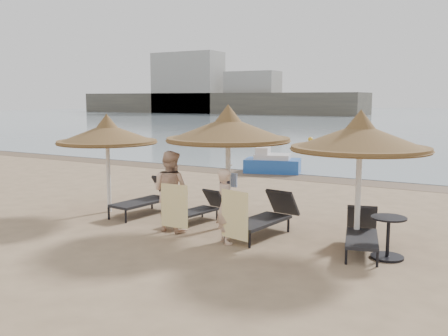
# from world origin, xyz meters

# --- Properties ---
(ground) EXTENTS (160.00, 160.00, 0.00)m
(ground) POSITION_xyz_m (0.00, 0.00, 0.00)
(ground) COLOR #9C7F5F
(ground) RESTS_ON ground
(wet_sand_strip) EXTENTS (200.00, 1.60, 0.01)m
(wet_sand_strip) POSITION_xyz_m (0.00, 9.40, 0.00)
(wet_sand_strip) COLOR brown
(wet_sand_strip) RESTS_ON ground
(far_shore) EXTENTS (150.00, 54.80, 12.00)m
(far_shore) POSITION_xyz_m (-25.10, 77.82, 2.91)
(far_shore) COLOR brown
(far_shore) RESTS_ON ground
(palapa_left) EXTENTS (2.69, 2.69, 2.67)m
(palapa_left) POSITION_xyz_m (-3.16, 1.25, 2.12)
(palapa_left) COLOR white
(palapa_left) RESTS_ON ground
(palapa_center) EXTENTS (2.96, 2.96, 2.94)m
(palapa_center) POSITION_xyz_m (0.43, 1.46, 2.34)
(palapa_center) COLOR white
(palapa_center) RESTS_ON ground
(palapa_right) EXTENTS (2.88, 2.88, 2.85)m
(palapa_right) POSITION_xyz_m (3.53, 1.45, 2.27)
(palapa_right) COLOR white
(palapa_right) RESTS_ON ground
(lounger_far_left) EXTENTS (0.93, 2.15, 0.93)m
(lounger_far_left) POSITION_xyz_m (-2.11, 1.64, 0.42)
(lounger_far_left) COLOR black
(lounger_far_left) RESTS_ON ground
(lounger_near_left) EXTENTS (0.83, 1.73, 0.74)m
(lounger_near_left) POSITION_xyz_m (-0.43, 1.57, 0.33)
(lounger_near_left) COLOR black
(lounger_near_left) RESTS_ON ground
(lounger_near_right) EXTENTS (0.99, 2.17, 0.94)m
(lounger_near_right) POSITION_xyz_m (1.52, 1.29, 0.42)
(lounger_near_right) COLOR black
(lounger_near_right) RESTS_ON ground
(lounger_far_right) EXTENTS (1.05, 1.95, 0.83)m
(lounger_far_right) POSITION_xyz_m (3.72, 1.13, 0.37)
(lounger_far_right) COLOR black
(lounger_far_right) RESTS_ON ground
(side_table) EXTENTS (0.68, 0.68, 0.82)m
(side_table) POSITION_xyz_m (4.29, 0.85, 0.38)
(side_table) COLOR black
(side_table) RESTS_ON ground
(person_left) EXTENTS (1.03, 0.69, 2.18)m
(person_left) POSITION_xyz_m (-0.56, 0.48, 1.09)
(person_left) COLOR beige
(person_left) RESTS_ON ground
(person_right) EXTENTS (1.02, 0.98, 1.87)m
(person_right) POSITION_xyz_m (1.05, 0.22, 0.93)
(person_right) COLOR beige
(person_right) RESTS_ON ground
(towel_left) EXTENTS (0.71, 0.04, 0.99)m
(towel_left) POSITION_xyz_m (-0.21, 0.13, 0.68)
(towel_left) COLOR yellow
(towel_left) RESTS_ON ground
(towel_right) EXTENTS (0.71, 0.19, 1.02)m
(towel_right) POSITION_xyz_m (1.40, -0.03, 0.70)
(towel_right) COLOR yellow
(towel_right) RESTS_ON ground
(bag_patterned) EXTENTS (0.28, 0.13, 0.34)m
(bag_patterned) POSITION_xyz_m (0.43, 1.64, 1.11)
(bag_patterned) COLOR silver
(bag_patterned) RESTS_ON ground
(bag_dark) EXTENTS (0.25, 0.12, 0.34)m
(bag_dark) POSITION_xyz_m (0.43, 1.30, 1.16)
(bag_dark) COLOR black
(bag_dark) RESTS_ON ground
(pedal_boat) EXTENTS (2.53, 1.90, 1.05)m
(pedal_boat) POSITION_xyz_m (-2.25, 10.09, 0.39)
(pedal_boat) COLOR #2052AD
(pedal_boat) RESTS_ON ground
(buoy_left) EXTENTS (0.35, 0.35, 0.35)m
(buoy_left) POSITION_xyz_m (-5.79, 24.74, 0.18)
(buoy_left) COLOR gold
(buoy_left) RESTS_ON ground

